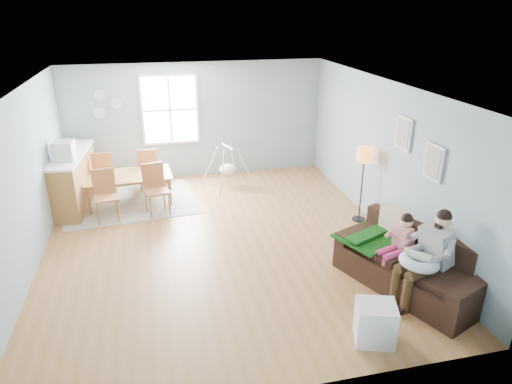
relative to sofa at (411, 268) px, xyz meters
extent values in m
cube|color=#9D6937|center=(-2.51, 2.00, -0.35)|extent=(8.40, 9.40, 0.08)
cube|color=silver|center=(-2.51, 2.00, 2.69)|extent=(8.40, 9.40, 0.60)
cube|color=#7A969F|center=(-2.51, 6.66, 1.04)|extent=(8.40, 0.08, 3.90)
cube|color=#7A969F|center=(-2.51, -2.66, 1.04)|extent=(8.40, 0.08, 3.90)
cube|color=#7A969F|center=(1.65, 2.00, 1.04)|extent=(0.08, 9.40, 3.90)
cube|color=silver|center=(-3.11, 5.47, 1.34)|extent=(1.32, 0.06, 1.62)
cube|color=white|center=(-3.11, 5.44, 1.34)|extent=(1.20, 0.02, 1.50)
cube|color=silver|center=(-3.11, 5.43, 1.34)|extent=(1.20, 0.03, 0.04)
cube|color=silver|center=(-3.11, 5.43, 1.34)|extent=(0.04, 0.03, 1.50)
cube|color=silver|center=(0.46, 0.50, 1.44)|extent=(0.04, 0.44, 0.54)
cube|color=slate|center=(0.44, 0.50, 1.44)|extent=(0.01, 0.36, 0.46)
cube|color=silver|center=(0.46, 1.40, 1.64)|extent=(0.04, 0.44, 0.54)
cube|color=slate|center=(0.44, 1.40, 1.64)|extent=(0.01, 0.36, 0.46)
cylinder|color=#AAC5CD|center=(-4.61, 5.47, 1.74)|extent=(0.24, 0.02, 0.24)
cylinder|color=#AAC5CD|center=(-4.26, 5.47, 1.54)|extent=(0.26, 0.02, 0.26)
cylinder|color=#AAC5CD|center=(-4.66, 5.47, 1.34)|extent=(0.28, 0.02, 0.28)
cube|color=black|center=(-0.06, -0.02, -0.09)|extent=(1.67, 2.34, 0.43)
cube|color=black|center=(0.27, 0.11, 0.34)|extent=(1.00, 2.06, 0.44)
cube|color=black|center=(0.31, -0.92, 0.20)|extent=(0.93, 0.54, 0.16)
cube|color=black|center=(-0.43, 0.87, 0.20)|extent=(0.93, 0.54, 0.16)
cube|color=#125114|center=(-0.35, 0.63, 0.24)|extent=(1.22, 1.14, 0.04)
cube|color=tan|center=(-0.01, 0.61, 0.47)|extent=(0.28, 0.51, 0.49)
cube|color=gray|center=(0.14, -0.29, 0.52)|extent=(0.44, 0.50, 0.58)
sphere|color=#EEBD91|center=(0.20, -0.28, 0.91)|extent=(0.21, 0.21, 0.21)
sphere|color=black|center=(0.20, -0.28, 0.95)|extent=(0.20, 0.20, 0.20)
cylinder|color=#352213|center=(-0.17, -0.49, 0.24)|extent=(0.47, 0.27, 0.16)
cylinder|color=#352213|center=(-0.22, -0.28, 0.24)|extent=(0.47, 0.27, 0.16)
cylinder|color=#352213|center=(-0.37, -0.54, -0.04)|extent=(0.13, 0.13, 0.53)
cylinder|color=#352213|center=(-0.43, -0.33, -0.04)|extent=(0.13, 0.13, 0.53)
cube|color=black|center=(-0.45, -0.56, -0.27)|extent=(0.25, 0.15, 0.08)
cube|color=black|center=(-0.51, -0.35, -0.27)|extent=(0.25, 0.15, 0.08)
torus|color=silver|center=(-0.16, -0.40, 0.36)|extent=(0.73, 0.73, 0.22)
cylinder|color=silver|center=(-0.16, -0.40, 0.44)|extent=(0.29, 0.31, 0.13)
sphere|color=#EEBD91|center=(-0.25, -0.25, 0.46)|extent=(0.11, 0.11, 0.11)
cube|color=silver|center=(-0.08, 0.18, 0.42)|extent=(0.31, 0.34, 0.39)
sphere|color=#EEBD91|center=(-0.05, 0.19, 0.68)|extent=(0.18, 0.18, 0.18)
sphere|color=black|center=(-0.05, 0.19, 0.72)|extent=(0.18, 0.18, 0.18)
cylinder|color=#DF3683|center=(-0.30, 0.03, 0.24)|extent=(0.33, 0.19, 0.10)
cylinder|color=#DF3683|center=(-0.35, 0.17, 0.24)|extent=(0.33, 0.19, 0.10)
cylinder|color=#DF3683|center=(-0.45, -0.02, 0.06)|extent=(0.08, 0.08, 0.32)
cylinder|color=#DF3683|center=(-0.49, 0.13, 0.06)|extent=(0.08, 0.08, 0.32)
cylinder|color=black|center=(0.24, 2.26, -0.29)|extent=(0.26, 0.26, 0.03)
cylinder|color=black|center=(0.24, 2.26, 0.34)|extent=(0.03, 0.03, 1.29)
cylinder|color=orange|center=(0.24, 2.26, 1.02)|extent=(0.29, 0.29, 0.26)
cube|color=white|center=(-1.05, -0.97, -0.05)|extent=(0.58, 0.55, 0.52)
cube|color=black|center=(-1.25, -0.90, -0.05)|extent=(0.14, 0.35, 0.42)
cube|color=gray|center=(-4.11, 4.10, -0.30)|extent=(2.84, 2.28, 0.01)
imported|color=#976431|center=(-4.11, 4.10, 0.00)|extent=(1.82, 1.10, 0.62)
cube|color=brown|center=(-4.51, 3.32, 0.18)|extent=(0.51, 0.51, 0.04)
cube|color=brown|center=(-4.54, 3.52, 0.45)|extent=(0.43, 0.10, 0.50)
cylinder|color=brown|center=(-4.66, 3.11, -0.07)|extent=(0.04, 0.04, 0.48)
cylinder|color=brown|center=(-4.30, 3.16, -0.07)|extent=(0.04, 0.04, 0.48)
cylinder|color=brown|center=(-4.71, 3.47, -0.07)|extent=(0.04, 0.04, 0.48)
cylinder|color=brown|center=(-4.35, 3.52, -0.07)|extent=(0.04, 0.04, 0.48)
cube|color=brown|center=(-3.56, 3.42, 0.18)|extent=(0.55, 0.55, 0.04)
cube|color=brown|center=(-3.60, 3.62, 0.46)|extent=(0.43, 0.14, 0.50)
cylinder|color=brown|center=(-3.70, 3.19, -0.06)|extent=(0.04, 0.04, 0.49)
cylinder|color=brown|center=(-3.33, 3.28, -0.06)|extent=(0.04, 0.04, 0.49)
cylinder|color=brown|center=(-3.78, 3.55, -0.06)|extent=(0.04, 0.04, 0.49)
cylinder|color=brown|center=(-3.42, 3.64, -0.06)|extent=(0.04, 0.04, 0.49)
cube|color=brown|center=(-4.66, 4.79, 0.17)|extent=(0.48, 0.48, 0.04)
cube|color=brown|center=(-4.64, 4.59, 0.44)|extent=(0.43, 0.07, 0.49)
cylinder|color=brown|center=(-4.49, 4.99, -0.07)|extent=(0.04, 0.04, 0.48)
cylinder|color=brown|center=(-4.85, 4.96, -0.07)|extent=(0.04, 0.04, 0.48)
cylinder|color=brown|center=(-4.46, 4.62, -0.07)|extent=(0.04, 0.04, 0.48)
cylinder|color=brown|center=(-4.83, 4.60, -0.07)|extent=(0.04, 0.04, 0.48)
cube|color=brown|center=(-3.71, 4.89, 0.16)|extent=(0.44, 0.44, 0.04)
cube|color=brown|center=(-3.71, 4.69, 0.42)|extent=(0.42, 0.05, 0.48)
cylinder|color=brown|center=(-3.54, 5.07, -0.07)|extent=(0.04, 0.04, 0.47)
cylinder|color=brown|center=(-3.89, 5.07, -0.07)|extent=(0.04, 0.04, 0.47)
cylinder|color=brown|center=(-3.53, 4.72, -0.07)|extent=(0.04, 0.04, 0.47)
cylinder|color=brown|center=(-3.89, 4.71, -0.07)|extent=(0.04, 0.04, 0.47)
cube|color=#976431|center=(-5.21, 4.23, 0.24)|extent=(0.72, 2.01, 1.10)
cube|color=white|center=(-5.21, 4.23, 0.80)|extent=(0.77, 2.06, 0.04)
cube|color=silver|center=(-5.22, 3.85, 1.00)|extent=(0.42, 0.40, 0.36)
cube|color=black|center=(-5.40, 3.87, 1.00)|extent=(0.05, 0.30, 0.26)
cylinder|color=silver|center=(-1.93, 4.61, 0.64)|extent=(0.20, 0.52, 0.04)
ellipsoid|color=silver|center=(-1.93, 4.61, 0.10)|extent=(0.39, 0.39, 0.24)
cylinder|color=silver|center=(-1.93, 4.61, 0.37)|extent=(0.01, 0.01, 0.43)
cylinder|color=silver|center=(-2.13, 4.23, 0.18)|extent=(0.22, 0.43, 0.94)
cylinder|color=silver|center=(-1.55, 4.42, 0.18)|extent=(0.42, 0.24, 0.94)
cylinder|color=silver|center=(-2.32, 4.80, 0.18)|extent=(0.42, 0.24, 0.94)
cylinder|color=silver|center=(-1.74, 4.99, 0.18)|extent=(0.22, 0.43, 0.94)
camera|label=1|loc=(-3.50, -5.10, 3.59)|focal=32.00mm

